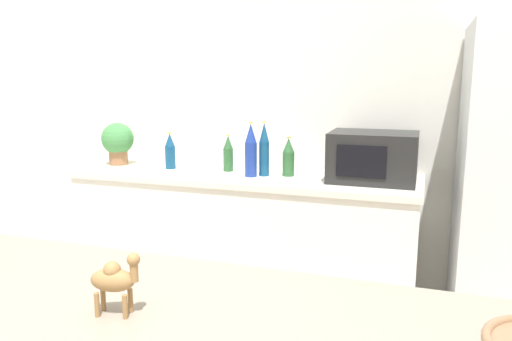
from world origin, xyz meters
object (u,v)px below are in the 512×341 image
(back_bottle_0, at_px, (170,151))
(camel_figurine, at_px, (115,279))
(paper_towel_roll, at_px, (145,149))
(back_bottle_4, at_px, (251,151))
(microwave, at_px, (373,157))
(back_bottle_1, at_px, (288,157))
(potted_plant, at_px, (118,141))
(back_bottle_2, at_px, (228,154))
(back_bottle_3, at_px, (264,150))

(back_bottle_0, bearing_deg, camel_figurine, -64.75)
(paper_towel_roll, height_order, back_bottle_4, back_bottle_4)
(microwave, distance_m, back_bottle_4, 0.70)
(paper_towel_roll, distance_m, back_bottle_1, 0.99)
(potted_plant, relative_size, back_bottle_2, 1.22)
(paper_towel_roll, height_order, back_bottle_1, back_bottle_1)
(microwave, distance_m, back_bottle_0, 1.28)
(back_bottle_0, height_order, camel_figurine, back_bottle_0)
(paper_towel_roll, xyz_separation_m, camel_figurine, (1.12, -1.98, 0.03))
(paper_towel_roll, relative_size, back_bottle_3, 0.71)
(back_bottle_2, relative_size, back_bottle_3, 0.71)
(back_bottle_3, relative_size, back_bottle_4, 1.00)
(microwave, xyz_separation_m, back_bottle_3, (-0.63, -0.05, 0.02))
(paper_towel_roll, bearing_deg, back_bottle_2, 0.74)
(paper_towel_roll, height_order, microwave, microwave)
(microwave, distance_m, camel_figurine, 1.99)
(potted_plant, xyz_separation_m, back_bottle_1, (1.19, -0.01, -0.05))
(back_bottle_0, height_order, back_bottle_2, back_bottle_0)
(potted_plant, distance_m, back_bottle_0, 0.41)
(back_bottle_0, relative_size, back_bottle_4, 0.73)
(back_bottle_1, bearing_deg, back_bottle_0, -179.02)
(back_bottle_4, bearing_deg, camel_figurine, -79.72)
(camel_figurine, bearing_deg, back_bottle_2, 104.96)
(back_bottle_0, bearing_deg, paper_towel_roll, 171.38)
(potted_plant, distance_m, camel_figurine, 2.37)
(back_bottle_1, distance_m, back_bottle_4, 0.23)
(back_bottle_1, xyz_separation_m, back_bottle_3, (-0.14, -0.04, 0.04))
(paper_towel_roll, bearing_deg, microwave, -0.52)
(paper_towel_roll, distance_m, microwave, 1.48)
(paper_towel_roll, bearing_deg, back_bottle_1, -1.04)
(back_bottle_0, bearing_deg, potted_plant, 177.17)
(back_bottle_1, bearing_deg, paper_towel_roll, 178.96)
(camel_figurine, bearing_deg, back_bottle_3, 98.06)
(potted_plant, distance_m, back_bottle_2, 0.79)
(potted_plant, height_order, camel_figurine, potted_plant)
(microwave, bearing_deg, back_bottle_1, -179.46)
(back_bottle_4, bearing_deg, microwave, 7.75)
(back_bottle_1, distance_m, back_bottle_2, 0.40)
(camel_figurine, bearing_deg, paper_towel_roll, 119.64)
(paper_towel_roll, relative_size, camel_figurine, 1.59)
(back_bottle_1, xyz_separation_m, back_bottle_4, (-0.21, -0.09, 0.04))
(back_bottle_1, bearing_deg, back_bottle_4, -156.32)
(back_bottle_2, height_order, back_bottle_3, back_bottle_3)
(back_bottle_0, relative_size, back_bottle_2, 1.02)
(paper_towel_roll, relative_size, back_bottle_1, 0.99)
(back_bottle_1, height_order, back_bottle_2, back_bottle_1)
(back_bottle_3, xyz_separation_m, camel_figurine, (0.27, -1.92, -0.01))
(back_bottle_0, relative_size, camel_figurine, 1.61)
(potted_plant, relative_size, back_bottle_4, 0.87)
(back_bottle_2, distance_m, back_bottle_4, 0.23)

